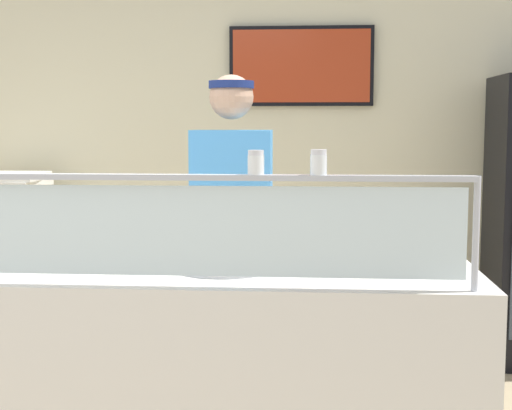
% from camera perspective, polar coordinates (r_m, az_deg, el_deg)
% --- Properties ---
extents(shop_rear_unit, '(6.38, 0.13, 2.70)m').
position_cam_1_polar(shop_rear_unit, '(5.27, 0.79, 4.42)').
color(shop_rear_unit, beige).
rests_on(shop_rear_unit, ground).
extents(serving_counter, '(1.98, 0.69, 0.95)m').
position_cam_1_polar(serving_counter, '(3.08, -2.06, -13.80)').
color(serving_counter, silver).
rests_on(serving_counter, ground).
extents(sneeze_guard, '(1.81, 0.06, 0.40)m').
position_cam_1_polar(sneeze_guard, '(2.63, -2.80, -0.77)').
color(sneeze_guard, '#B2B5BC').
rests_on(sneeze_guard, serving_counter).
extents(pizza_tray, '(0.41, 0.41, 0.04)m').
position_cam_1_polar(pizza_tray, '(2.99, -2.45, -4.62)').
color(pizza_tray, '#9EA0A8').
rests_on(pizza_tray, serving_counter).
extents(pizza_server, '(0.12, 0.29, 0.01)m').
position_cam_1_polar(pizza_server, '(2.97, -3.16, -4.26)').
color(pizza_server, '#ADAFB7').
rests_on(pizza_server, pizza_tray).
extents(parmesan_shaker, '(0.06, 0.06, 0.09)m').
position_cam_1_polar(parmesan_shaker, '(2.60, -0.01, 3.16)').
color(parmesan_shaker, white).
rests_on(parmesan_shaker, sneeze_guard).
extents(pepper_flake_shaker, '(0.06, 0.06, 0.09)m').
position_cam_1_polar(pepper_flake_shaker, '(2.59, 4.82, 3.16)').
color(pepper_flake_shaker, white).
rests_on(pepper_flake_shaker, sneeze_guard).
extents(worker_figure, '(0.41, 0.50, 1.76)m').
position_cam_1_polar(worker_figure, '(3.57, -1.80, -2.19)').
color(worker_figure, '#23232D').
rests_on(worker_figure, ground).
extents(prep_shelf, '(0.70, 0.55, 0.89)m').
position_cam_1_polar(prep_shelf, '(5.28, -18.16, -5.91)').
color(prep_shelf, '#B7BABF').
rests_on(prep_shelf, ground).
extents(pizza_box_stack, '(0.51, 0.48, 0.31)m').
position_cam_1_polar(pizza_box_stack, '(5.19, -18.42, 0.61)').
color(pizza_box_stack, silver).
rests_on(pizza_box_stack, prep_shelf).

